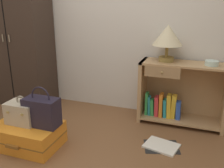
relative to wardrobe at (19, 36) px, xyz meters
The scene contains 9 objects.
back_wall 1.31m from the wardrobe, 13.56° to the left, with size 6.40×0.10×2.60m, color beige.
wardrobe is the anchor object (origin of this frame).
bookshelf 2.18m from the wardrobe, ahead, with size 0.96×0.36×0.73m.
table_lamp 1.94m from the wardrobe, ahead, with size 0.33×0.33×0.40m.
bowl 2.43m from the wardrobe, ahead, with size 0.14×0.14×0.05m, color silver.
suitcase_large 1.48m from the wardrobe, 51.17° to the right, with size 0.64×0.46×0.23m.
train_case 1.32m from the wardrobe, 52.54° to the right, with size 0.29×0.21×0.28m.
handbag 1.43m from the wardrobe, 44.62° to the right, with size 0.33×0.17×0.39m.
open_book_on_floor 2.29m from the wardrobe, 15.06° to the right, with size 0.40×0.34×0.02m.
Camera 1 is at (1.08, -1.56, 1.38)m, focal length 40.60 mm.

